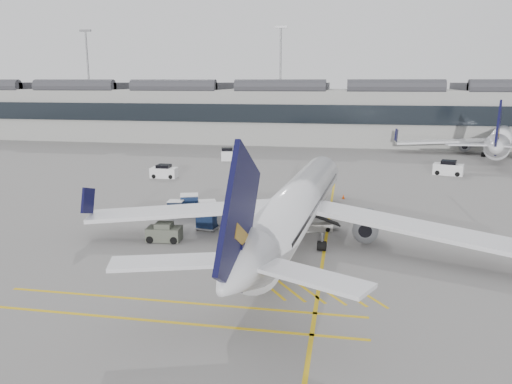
% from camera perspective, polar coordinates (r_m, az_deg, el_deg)
% --- Properties ---
extents(ground, '(220.00, 220.00, 0.00)m').
position_cam_1_polar(ground, '(40.09, -6.76, -6.20)').
color(ground, gray).
rests_on(ground, ground).
extents(terminal, '(200.00, 20.45, 12.40)m').
position_cam_1_polar(terminal, '(108.94, 4.41, 9.06)').
color(terminal, '#9E9E99').
rests_on(terminal, ground).
extents(light_masts, '(113.00, 0.60, 25.45)m').
position_cam_1_polar(light_masts, '(122.92, 4.40, 13.36)').
color(light_masts, slate).
rests_on(light_masts, ground).
extents(apron_markings, '(0.25, 60.00, 0.01)m').
position_cam_1_polar(apron_markings, '(47.99, 8.33, -3.07)').
color(apron_markings, gold).
rests_on(apron_markings, ground).
extents(airliner_main, '(34.77, 38.13, 10.14)m').
position_cam_1_polar(airliner_main, '(40.37, 4.59, -1.61)').
color(airliner_main, white).
rests_on(airliner_main, ground).
extents(airliner_far, '(33.52, 37.20, 10.22)m').
position_cam_1_polar(airliner_far, '(96.06, 26.21, 5.45)').
color(airliner_far, white).
rests_on(airliner_far, ground).
extents(belt_loader, '(4.36, 2.23, 1.72)m').
position_cam_1_polar(belt_loader, '(44.15, 6.29, -3.73)').
color(belt_loader, beige).
rests_on(belt_loader, ground).
extents(baggage_cart_a, '(1.99, 1.74, 1.86)m').
position_cam_1_polar(baggage_cart_a, '(44.15, -5.58, -3.05)').
color(baggage_cart_a, gray).
rests_on(baggage_cart_a, ground).
extents(baggage_cart_b, '(2.08, 1.92, 1.77)m').
position_cam_1_polar(baggage_cart_b, '(47.55, -5.57, -1.96)').
color(baggage_cart_b, gray).
rests_on(baggage_cart_b, ground).
extents(baggage_cart_c, '(1.63, 1.38, 1.62)m').
position_cam_1_polar(baggage_cart_c, '(48.60, -9.14, -1.84)').
color(baggage_cart_c, gray).
rests_on(baggage_cart_c, ground).
extents(baggage_cart_d, '(2.23, 2.02, 1.96)m').
position_cam_1_polar(baggage_cart_d, '(49.58, -7.62, -1.29)').
color(baggage_cart_d, gray).
rests_on(baggage_cart_d, ground).
extents(ramp_agent_a, '(0.69, 0.77, 1.77)m').
position_cam_1_polar(ramp_agent_a, '(45.70, 2.00, -2.59)').
color(ramp_agent_a, orange).
rests_on(ramp_agent_a, ground).
extents(ramp_agent_b, '(1.00, 0.91, 1.65)m').
position_cam_1_polar(ramp_agent_b, '(44.05, 2.78, -3.26)').
color(ramp_agent_b, orange).
rests_on(ramp_agent_b, ground).
extents(pushback_tug, '(2.85, 1.88, 1.54)m').
position_cam_1_polar(pushback_tug, '(41.67, -10.44, -4.61)').
color(pushback_tug, '#505447').
rests_on(pushback_tug, ground).
extents(safety_cone_nose, '(0.35, 0.35, 0.49)m').
position_cam_1_polar(safety_cone_nose, '(56.33, 9.96, -0.53)').
color(safety_cone_nose, '#F24C0A').
rests_on(safety_cone_nose, ground).
extents(safety_cone_engine, '(0.32, 0.32, 0.45)m').
position_cam_1_polar(safety_cone_engine, '(46.45, 11.42, -3.44)').
color(safety_cone_engine, '#F24C0A').
rests_on(safety_cone_engine, ground).
extents(service_van_left, '(3.54, 1.84, 1.80)m').
position_cam_1_polar(service_van_left, '(68.63, -10.47, 2.29)').
color(service_van_left, white).
rests_on(service_van_left, ground).
extents(service_van_mid, '(2.82, 4.25, 2.00)m').
position_cam_1_polar(service_van_mid, '(83.27, -3.32, 4.34)').
color(service_van_mid, white).
rests_on(service_van_mid, ground).
extents(service_van_right, '(4.32, 2.99, 2.02)m').
position_cam_1_polar(service_van_right, '(74.54, 21.12, 2.54)').
color(service_van_right, white).
rests_on(service_van_right, ground).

